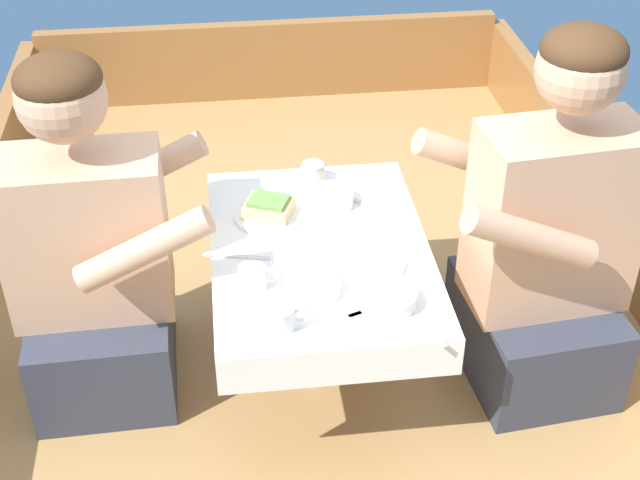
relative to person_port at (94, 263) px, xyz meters
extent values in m
plane|color=navy|center=(0.58, -0.02, -0.63)|extent=(60.00, 60.00, 0.00)
cube|color=#A87F4C|center=(0.58, -0.02, -0.51)|extent=(2.07, 3.52, 0.24)
cube|color=#936033|center=(0.58, 1.71, -0.22)|extent=(1.95, 0.06, 0.34)
cylinder|color=#B2B2B7|center=(0.58, -0.05, -0.18)|extent=(0.07, 0.07, 0.41)
cube|color=#A87F4C|center=(0.58, -0.05, 0.03)|extent=(0.52, 0.76, 0.02)
cube|color=white|center=(0.58, -0.05, 0.04)|extent=(0.55, 0.79, 0.00)
cube|color=white|center=(0.58, -0.44, -0.01)|extent=(0.55, 0.00, 0.10)
cube|color=white|center=(0.58, 0.34, -0.01)|extent=(0.55, 0.00, 0.10)
cube|color=#333847|center=(-0.01, 0.00, -0.26)|extent=(0.37, 0.45, 0.26)
cube|color=tan|center=(-0.01, 0.00, 0.09)|extent=(0.41, 0.23, 0.44)
sphere|color=tan|center=(-0.01, 0.00, 0.46)|extent=(0.21, 0.21, 0.21)
ellipsoid|color=#472D19|center=(-0.01, 0.00, 0.51)|extent=(0.20, 0.20, 0.12)
cylinder|color=tan|center=(0.14, 0.18, 0.16)|extent=(0.34, 0.08, 0.21)
cylinder|color=tan|center=(0.15, -0.18, 0.16)|extent=(0.34, 0.08, 0.21)
cube|color=#333847|center=(1.16, -0.11, -0.26)|extent=(0.40, 0.47, 0.26)
cube|color=tan|center=(1.16, -0.11, 0.12)|extent=(0.42, 0.26, 0.49)
sphere|color=tan|center=(1.16, -0.11, 0.52)|extent=(0.21, 0.21, 0.21)
ellipsoid|color=#472D19|center=(1.16, -0.11, 0.57)|extent=(0.20, 0.20, 0.11)
cylinder|color=tan|center=(1.02, -0.31, 0.21)|extent=(0.34, 0.10, 0.21)
cylinder|color=tan|center=(0.99, 0.05, 0.21)|extent=(0.34, 0.10, 0.21)
cylinder|color=white|center=(0.46, 0.10, 0.04)|extent=(0.19, 0.19, 0.01)
cylinder|color=white|center=(0.70, -0.15, 0.04)|extent=(0.16, 0.16, 0.01)
cube|color=#E0BC7F|center=(0.46, 0.10, 0.07)|extent=(0.15, 0.13, 0.04)
cube|color=#669347|center=(0.46, 0.10, 0.09)|extent=(0.12, 0.11, 0.01)
cylinder|color=white|center=(0.63, 0.14, 0.06)|extent=(0.13, 0.13, 0.04)
cylinder|color=beige|center=(0.63, 0.14, 0.07)|extent=(0.11, 0.11, 0.02)
cylinder|color=white|center=(0.54, -0.24, 0.06)|extent=(0.13, 0.13, 0.04)
cylinder|color=beige|center=(0.54, -0.24, 0.07)|extent=(0.11, 0.11, 0.02)
cylinder|color=white|center=(0.70, -0.31, 0.06)|extent=(0.14, 0.14, 0.04)
cylinder|color=beige|center=(0.70, -0.31, 0.07)|extent=(0.11, 0.11, 0.02)
cylinder|color=white|center=(0.45, -0.36, 0.07)|extent=(0.07, 0.07, 0.06)
torus|color=white|center=(0.49, -0.36, 0.07)|extent=(0.04, 0.01, 0.04)
cylinder|color=#3D2314|center=(0.45, -0.36, 0.09)|extent=(0.06, 0.06, 0.01)
cylinder|color=white|center=(0.40, -0.20, 0.07)|extent=(0.07, 0.07, 0.06)
torus|color=white|center=(0.44, -0.20, 0.07)|extent=(0.04, 0.01, 0.04)
cylinder|color=#3D2314|center=(0.40, -0.20, 0.09)|extent=(0.06, 0.06, 0.01)
cylinder|color=silver|center=(0.60, 0.27, 0.07)|extent=(0.06, 0.06, 0.05)
cylinder|color=beige|center=(0.60, 0.27, 0.07)|extent=(0.07, 0.07, 0.03)
cube|color=silver|center=(0.77, -0.39, 0.04)|extent=(0.08, 0.16, 0.00)
cube|color=silver|center=(0.74, -0.32, 0.04)|extent=(0.03, 0.04, 0.00)
cube|color=silver|center=(0.36, -0.07, 0.04)|extent=(0.17, 0.05, 0.00)
ellipsoid|color=silver|center=(0.30, -0.06, 0.04)|extent=(0.04, 0.02, 0.01)
cube|color=silver|center=(0.72, 0.12, 0.04)|extent=(0.12, 0.14, 0.00)
ellipsoid|color=silver|center=(0.68, 0.17, 0.04)|extent=(0.04, 0.02, 0.01)
cube|color=silver|center=(0.56, -0.36, 0.04)|extent=(0.16, 0.07, 0.00)
cube|color=silver|center=(0.62, -0.33, 0.04)|extent=(0.04, 0.03, 0.00)
camera|label=1|loc=(0.35, -1.88, 1.36)|focal=50.00mm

